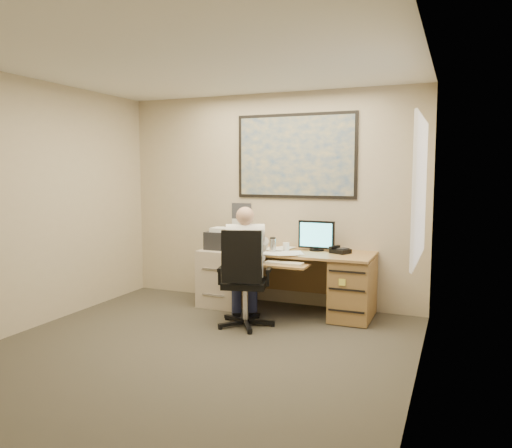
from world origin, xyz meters
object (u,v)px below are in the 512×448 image
at_px(office_chair, 243,298).
at_px(person, 246,266).
at_px(desk, 333,279).
at_px(filing_cabinet, 224,271).

distance_m(office_chair, person, 0.35).
xyz_separation_m(desk, person, (-0.81, -0.70, 0.22)).
height_order(filing_cabinet, office_chair, office_chair).
height_order(office_chair, person, person).
distance_m(desk, person, 1.10).
relative_size(desk, office_chair, 1.46).
distance_m(desk, office_chair, 1.14).
bearing_deg(filing_cabinet, person, -47.66).
distance_m(filing_cabinet, office_chair, 0.99).
bearing_deg(office_chair, filing_cabinet, 113.52).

